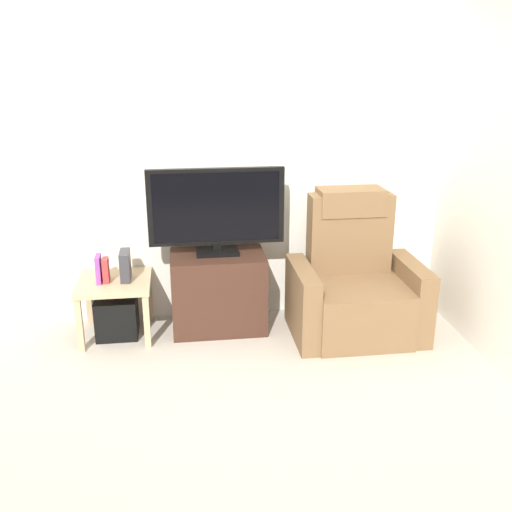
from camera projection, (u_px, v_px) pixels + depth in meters
ground_plane at (227, 383)px, 3.85m from camera, size 6.40×6.40×0.00m
wall_back at (211, 157)px, 4.48m from camera, size 6.40×0.06×2.60m
tv_stand at (218, 291)px, 4.53m from camera, size 0.72×0.46×0.61m
television at (216, 209)px, 4.34m from camera, size 1.02×0.20×0.66m
recliner_armchair at (354, 285)px, 4.47m from camera, size 0.98×0.78×1.08m
side_table at (115, 289)px, 4.39m from camera, size 0.54×0.54×0.45m
subwoofer_box at (117, 316)px, 4.46m from camera, size 0.31×0.31×0.31m
book_leftmost at (99, 269)px, 4.30m from camera, size 0.03×0.14×0.21m
book_middle at (106, 270)px, 4.31m from camera, size 0.04×0.11×0.18m
game_console at (125, 266)px, 4.35m from camera, size 0.07×0.20×0.22m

